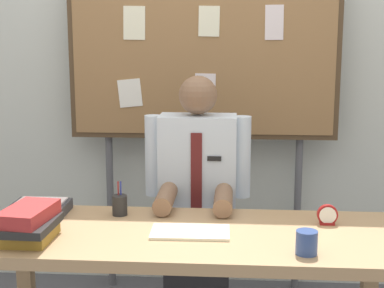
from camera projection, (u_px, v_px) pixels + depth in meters
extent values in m
cube|color=silver|center=(205.00, 73.00, 3.55)|extent=(6.40, 0.08, 2.70)
cube|color=tan|center=(189.00, 237.00, 2.44)|extent=(1.81, 0.69, 0.05)
cube|color=tan|center=(26.00, 285.00, 2.85)|extent=(0.07, 0.07, 0.70)
cube|color=silver|center=(198.00, 184.00, 3.00)|extent=(0.40, 0.22, 0.74)
sphere|color=brown|center=(198.00, 95.00, 2.91)|extent=(0.20, 0.20, 0.20)
cylinder|color=silver|center=(154.00, 155.00, 2.96)|extent=(0.09, 0.09, 0.42)
cylinder|color=silver|center=(242.00, 157.00, 2.93)|extent=(0.09, 0.09, 0.42)
cylinder|color=brown|center=(166.00, 199.00, 2.75)|extent=(0.09, 0.30, 0.09)
cylinder|color=brown|center=(223.00, 200.00, 2.73)|extent=(0.09, 0.30, 0.09)
cube|color=#591919|center=(196.00, 180.00, 2.87)|extent=(0.06, 0.01, 0.48)
cube|color=black|center=(214.00, 159.00, 2.85)|extent=(0.07, 0.01, 0.02)
cube|color=#4C3823|center=(203.00, 53.00, 3.32)|extent=(1.59, 0.05, 1.01)
cube|color=olive|center=(203.00, 53.00, 3.31)|extent=(1.53, 0.04, 0.95)
cylinder|color=#59595E|center=(111.00, 210.00, 3.58)|extent=(0.04, 0.04, 1.01)
cylinder|color=#59595E|center=(297.00, 214.00, 3.49)|extent=(0.04, 0.04, 1.01)
cube|color=silver|center=(205.00, 85.00, 3.32)|extent=(0.12, 0.00, 0.14)
cube|color=silver|center=(274.00, 22.00, 3.23)|extent=(0.11, 0.00, 0.20)
cube|color=#F4EFCC|center=(209.00, 21.00, 3.25)|extent=(0.12, 0.00, 0.17)
cube|color=#F4EFCC|center=(134.00, 23.00, 3.29)|extent=(0.13, 0.00, 0.19)
cube|color=white|center=(130.00, 93.00, 3.37)|extent=(0.15, 0.00, 0.18)
cube|color=olive|center=(28.00, 234.00, 2.33)|extent=(0.20, 0.23, 0.05)
cube|color=#262626|center=(32.00, 225.00, 2.31)|extent=(0.19, 0.28, 0.03)
cube|color=#B22D2D|center=(28.00, 214.00, 2.31)|extent=(0.19, 0.29, 0.06)
cube|color=#F4EFCC|center=(190.00, 232.00, 2.41)|extent=(0.34, 0.19, 0.01)
cylinder|color=maroon|center=(327.00, 215.00, 2.52)|extent=(0.09, 0.02, 0.09)
cylinder|color=white|center=(328.00, 215.00, 2.51)|extent=(0.07, 0.00, 0.07)
cube|color=maroon|center=(327.00, 223.00, 2.53)|extent=(0.06, 0.04, 0.01)
cylinder|color=#334C8C|center=(307.00, 242.00, 2.18)|extent=(0.08, 0.08, 0.09)
cylinder|color=#262626|center=(120.00, 205.00, 2.65)|extent=(0.07, 0.07, 0.09)
cylinder|color=#263399|center=(121.00, 196.00, 2.65)|extent=(0.01, 0.01, 0.15)
cylinder|color=maroon|center=(118.00, 196.00, 2.65)|extent=(0.01, 0.01, 0.15)
cube|color=#333338|center=(40.00, 208.00, 2.68)|extent=(0.26, 0.20, 0.05)
cube|color=silver|center=(40.00, 202.00, 2.67)|extent=(0.22, 0.17, 0.01)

